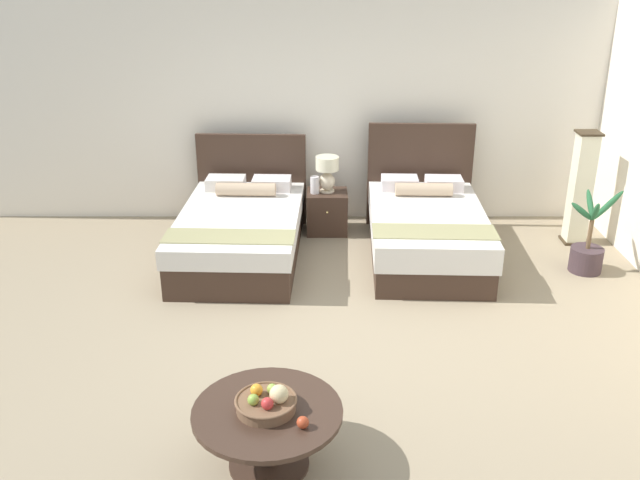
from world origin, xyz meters
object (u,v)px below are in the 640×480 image
(vase, at_px, (315,185))
(fruit_bowl, at_px, (267,402))
(coffee_table, at_px, (268,423))
(potted_palm, at_px, (587,252))
(table_lamp, at_px, (327,171))
(floor_lamp_corner, at_px, (580,189))
(loose_apple, at_px, (303,422))
(bed_near_window, at_px, (241,230))
(bed_near_corner, at_px, (426,229))
(nightstand, at_px, (327,212))

(vase, relative_size, fruit_bowl, 0.51)
(coffee_table, xyz_separation_m, potted_palm, (3.15, 3.01, -0.12))
(fruit_bowl, distance_m, potted_palm, 4.37)
(table_lamp, height_order, coffee_table, table_lamp)
(fruit_bowl, height_order, floor_lamp_corner, floor_lamp_corner)
(coffee_table, xyz_separation_m, loose_apple, (0.23, -0.18, 0.14))
(bed_near_window, xyz_separation_m, table_lamp, (0.95, 0.73, 0.46))
(vase, distance_m, fruit_bowl, 4.10)
(bed_near_corner, relative_size, coffee_table, 2.19)
(fruit_bowl, distance_m, floor_lamp_corner, 5.03)
(bed_near_corner, distance_m, vase, 1.43)
(table_lamp, relative_size, fruit_bowl, 1.06)
(nightstand, xyz_separation_m, potted_palm, (2.73, -1.11, -0.04))
(bed_near_window, distance_m, bed_near_corner, 2.03)
(table_lamp, xyz_separation_m, vase, (-0.14, -0.06, -0.15))
(fruit_bowl, bearing_deg, vase, 86.11)
(bed_near_window, relative_size, fruit_bowl, 5.57)
(potted_palm, bearing_deg, nightstand, 157.80)
(table_lamp, bearing_deg, bed_near_corner, -33.98)
(nightstand, height_order, potted_palm, potted_palm)
(table_lamp, height_order, floor_lamp_corner, floor_lamp_corner)
(nightstand, bearing_deg, floor_lamp_corner, -6.45)
(bed_near_corner, xyz_separation_m, table_lamp, (-1.08, 0.73, 0.44))
(bed_near_corner, relative_size, table_lamp, 5.01)
(loose_apple, bearing_deg, bed_near_corner, 70.51)
(table_lamp, relative_size, potted_palm, 0.47)
(table_lamp, relative_size, loose_apple, 5.48)
(table_lamp, xyz_separation_m, coffee_table, (-0.42, -4.15, -0.42))
(bed_near_corner, bearing_deg, coffee_table, -113.76)
(nightstand, distance_m, potted_palm, 2.95)
(table_lamp, relative_size, floor_lamp_corner, 0.33)
(vase, bearing_deg, potted_palm, -20.49)
(bed_near_window, bearing_deg, table_lamp, 37.63)
(table_lamp, bearing_deg, potted_palm, -22.56)
(coffee_table, bearing_deg, loose_apple, -37.83)
(vase, bearing_deg, table_lamp, 22.54)
(fruit_bowl, bearing_deg, potted_palm, 43.71)
(fruit_bowl, xyz_separation_m, loose_apple, (0.23, -0.18, -0.02))
(nightstand, distance_m, fruit_bowl, 4.16)
(bed_near_corner, height_order, nightstand, bed_near_corner)
(nightstand, distance_m, table_lamp, 0.51)
(floor_lamp_corner, bearing_deg, nightstand, 173.55)
(vase, relative_size, floor_lamp_corner, 0.16)
(coffee_table, distance_m, floor_lamp_corner, 5.04)
(bed_near_corner, xyz_separation_m, potted_palm, (1.65, -0.40, -0.10))
(coffee_table, bearing_deg, bed_near_corner, 66.24)
(bed_near_window, xyz_separation_m, vase, (0.81, 0.67, 0.30))
(bed_near_corner, height_order, potted_palm, bed_near_corner)
(bed_near_corner, bearing_deg, table_lamp, 146.02)
(fruit_bowl, relative_size, potted_palm, 0.44)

